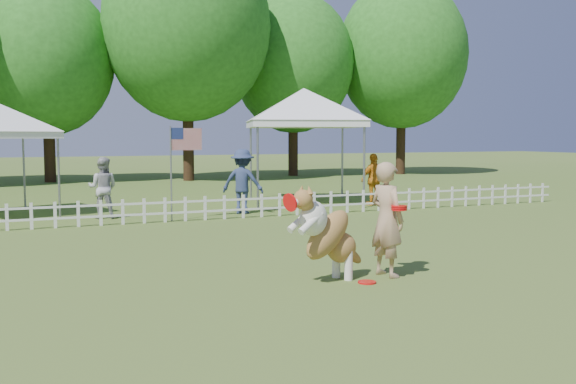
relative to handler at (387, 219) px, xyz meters
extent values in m
plane|color=#3C581B|center=(-0.45, 0.23, -0.85)|extent=(120.00, 120.00, 0.00)
imported|color=tan|center=(0.00, 0.00, 0.00)|extent=(0.52, 0.69, 1.70)
cylinder|color=red|center=(-0.50, -0.29, -0.84)|extent=(0.35, 0.35, 0.02)
imported|color=#A4A3A9|center=(-2.96, 8.62, -0.08)|extent=(0.92, 0.83, 1.55)
imported|color=navy|center=(0.61, 8.15, 0.01)|extent=(1.29, 1.17, 1.73)
imported|color=orange|center=(4.94, 8.56, -0.07)|extent=(0.95, 0.49, 1.56)
camera|label=1|loc=(-5.08, -8.04, 1.23)|focal=40.00mm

